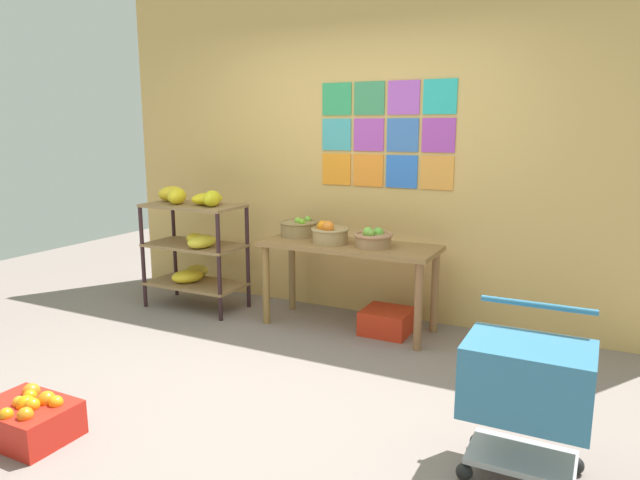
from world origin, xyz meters
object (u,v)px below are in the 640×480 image
(fruit_basket_left, at_px, (329,233))
(produce_crate_under_table, at_px, (387,321))
(display_table, at_px, (349,256))
(banana_shelf_unit, at_px, (194,236))
(fruit_basket_back_right, at_px, (299,228))
(orange_crate_foreground, at_px, (28,418))
(fruit_basket_back_left, at_px, (373,238))
(shopping_cart, at_px, (527,385))

(fruit_basket_left, distance_m, produce_crate_under_table, 0.85)
(display_table, height_order, fruit_basket_left, fruit_basket_left)
(display_table, xyz_separation_m, fruit_basket_left, (-0.15, -0.05, 0.18))
(banana_shelf_unit, xyz_separation_m, display_table, (1.48, 0.13, -0.06))
(banana_shelf_unit, bearing_deg, fruit_basket_back_right, 14.15)
(display_table, height_order, orange_crate_foreground, display_table)
(fruit_basket_back_right, relative_size, produce_crate_under_table, 0.88)
(produce_crate_under_table, relative_size, orange_crate_foreground, 0.77)
(fruit_basket_left, xyz_separation_m, fruit_basket_back_left, (0.37, 0.02, -0.01))
(banana_shelf_unit, distance_m, produce_crate_under_table, 1.90)
(fruit_basket_left, height_order, produce_crate_under_table, fruit_basket_left)
(fruit_basket_back_right, bearing_deg, orange_crate_foreground, -96.86)
(fruit_basket_back_left, bearing_deg, display_table, 171.26)
(fruit_basket_back_left, relative_size, orange_crate_foreground, 0.63)
(banana_shelf_unit, distance_m, orange_crate_foreground, 2.37)
(fruit_basket_left, relative_size, orange_crate_foreground, 0.63)
(fruit_basket_back_left, xyz_separation_m, orange_crate_foreground, (-1.04, -2.30, -0.67))
(banana_shelf_unit, relative_size, fruit_basket_back_left, 3.59)
(shopping_cart, bearing_deg, produce_crate_under_table, 133.76)
(fruit_basket_back_right, relative_size, orange_crate_foreground, 0.68)
(fruit_basket_back_right, bearing_deg, fruit_basket_left, -23.60)
(display_table, height_order, fruit_basket_back_left, fruit_basket_back_left)
(display_table, bearing_deg, shopping_cart, -43.90)
(fruit_basket_left, xyz_separation_m, produce_crate_under_table, (0.48, 0.07, -0.69))
(display_table, distance_m, produce_crate_under_table, 0.61)
(fruit_basket_back_left, xyz_separation_m, produce_crate_under_table, (0.11, 0.05, -0.68))
(fruit_basket_back_left, xyz_separation_m, shopping_cart, (1.35, -1.48, -0.31))
(display_table, bearing_deg, fruit_basket_back_left, -8.74)
(fruit_basket_left, relative_size, produce_crate_under_table, 0.82)
(display_table, xyz_separation_m, orange_crate_foreground, (-0.82, -2.34, -0.50))
(banana_shelf_unit, height_order, produce_crate_under_table, banana_shelf_unit)
(produce_crate_under_table, bearing_deg, display_table, -176.46)
(orange_crate_foreground, bearing_deg, fruit_basket_back_right, 83.14)
(fruit_basket_back_left, relative_size, produce_crate_under_table, 0.82)
(fruit_basket_back_left, distance_m, fruit_basket_back_right, 0.76)
(fruit_basket_back_right, bearing_deg, banana_shelf_unit, -165.85)
(fruit_basket_back_right, bearing_deg, shopping_cart, -37.75)
(banana_shelf_unit, distance_m, shopping_cart, 3.35)
(fruit_basket_back_left, relative_size, shopping_cart, 0.38)
(shopping_cart, bearing_deg, fruit_basket_left, 144.48)
(banana_shelf_unit, distance_m, display_table, 1.48)
(fruit_basket_back_left, bearing_deg, orange_crate_foreground, -114.27)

